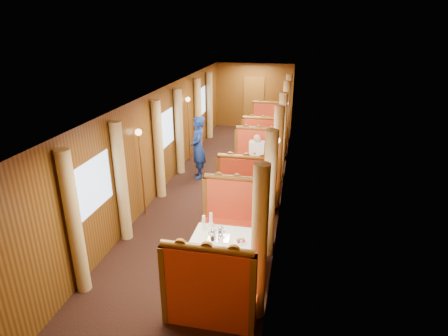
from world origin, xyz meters
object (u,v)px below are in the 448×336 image
(passenger, at_px, (257,152))
(rose_vase_far, at_px, (266,120))
(banquette_near_fwd, at_px, (210,295))
(table_mid, at_px, (252,176))
(banquette_far_aft, at_px, (269,127))
(fruit_plate, at_px, (241,241))
(tea_tray, at_px, (219,238))
(table_near, at_px, (225,256))
(banquette_near_aft, at_px, (235,223))
(teapot_right, at_px, (221,238))
(table_far, at_px, (266,137))
(teapot_left, at_px, (213,235))
(steward, at_px, (198,148))
(banquette_mid_fwd, at_px, (247,191))
(banquette_mid_aft, at_px, (257,160))
(rose_vase_mid, at_px, (255,155))
(teapot_back, at_px, (221,232))
(banquette_far_fwd, at_px, (263,144))

(passenger, bearing_deg, rose_vase_far, 90.50)
(banquette_near_fwd, bearing_deg, table_mid, 90.00)
(banquette_near_fwd, distance_m, banquette_far_aft, 9.03)
(table_mid, height_order, fruit_plate, fruit_plate)
(tea_tray, relative_size, fruit_plate, 1.69)
(rose_vase_far, bearing_deg, table_near, -89.81)
(banquette_near_aft, distance_m, teapot_right, 1.23)
(banquette_near_aft, distance_m, table_far, 5.99)
(teapot_left, bearing_deg, steward, 97.57)
(table_near, xyz_separation_m, teapot_left, (-0.18, -0.07, 0.44))
(banquette_far_aft, xyz_separation_m, tea_tray, (-0.08, -8.07, 0.33))
(banquette_near_aft, height_order, banquette_far_aft, same)
(rose_vase_far, bearing_deg, teapot_right, -90.07)
(table_far, xyz_separation_m, teapot_left, (-0.18, -7.07, 0.44))
(teapot_left, xyz_separation_m, steward, (-1.36, 4.11, 0.04))
(banquette_mid_fwd, distance_m, fruit_plate, 2.63)
(table_far, height_order, teapot_left, teapot_left)
(banquette_mid_aft, relative_size, rose_vase_mid, 3.72)
(table_near, bearing_deg, passenger, 90.00)
(banquette_mid_aft, relative_size, table_far, 1.28)
(table_mid, bearing_deg, teapot_right, -90.51)
(teapot_right, xyz_separation_m, steward, (-1.51, 4.19, 0.04))
(tea_tray, xyz_separation_m, teapot_right, (0.05, -0.09, 0.05))
(table_near, bearing_deg, banquette_near_aft, 90.00)
(teapot_back, bearing_deg, banquette_mid_fwd, 92.79)
(rose_vase_far, bearing_deg, passenger, -89.50)
(table_near, distance_m, tea_tray, 0.40)
(banquette_far_aft, bearing_deg, tea_tray, -90.56)
(table_near, xyz_separation_m, teapot_right, (-0.03, -0.15, 0.43))
(table_mid, relative_size, banquette_mid_aft, 0.78)
(tea_tray, xyz_separation_m, rose_vase_far, (0.06, 7.09, 0.17))
(rose_vase_far, bearing_deg, banquette_far_fwd, -88.69)
(table_mid, bearing_deg, tea_tray, -91.28)
(banquette_mid_aft, bearing_deg, table_mid, -90.00)
(table_near, xyz_separation_m, table_mid, (0.00, 3.50, 0.00))
(table_far, bearing_deg, teapot_back, -90.61)
(banquette_mid_aft, height_order, fruit_plate, banquette_mid_aft)
(banquette_far_fwd, bearing_deg, table_near, -90.00)
(banquette_mid_fwd, height_order, rose_vase_far, banquette_mid_fwd)
(banquette_near_fwd, relative_size, teapot_back, 8.59)
(table_far, height_order, teapot_right, teapot_right)
(table_near, xyz_separation_m, banquette_near_fwd, (0.00, -1.01, 0.05))
(banquette_near_fwd, relative_size, fruit_plate, 6.64)
(banquette_near_aft, relative_size, fruit_plate, 6.64)
(rose_vase_far, bearing_deg, tea_tray, -90.45)
(banquette_near_aft, distance_m, banquette_mid_aft, 3.50)
(tea_tray, xyz_separation_m, passenger, (0.08, 4.36, -0.02))
(banquette_near_aft, relative_size, teapot_left, 8.76)
(table_far, bearing_deg, passenger, -90.00)
(rose_vase_far, bearing_deg, fruit_plate, -87.59)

